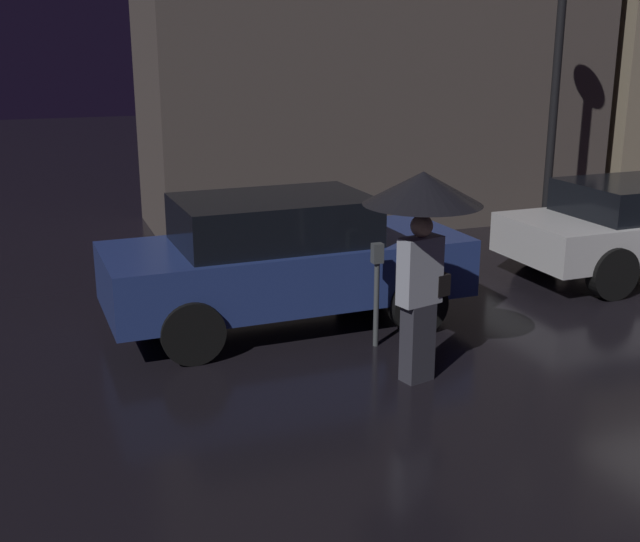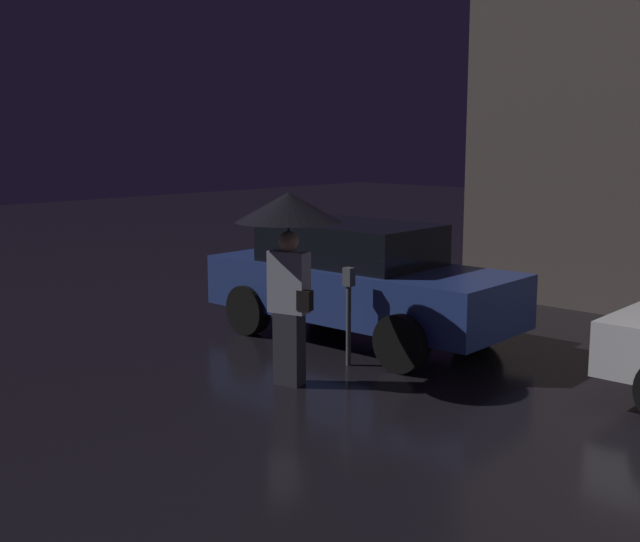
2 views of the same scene
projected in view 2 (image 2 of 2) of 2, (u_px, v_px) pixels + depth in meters
The scene contains 3 objects.
parked_car_blue at pixel (358, 279), 10.82m from camera, with size 4.36×1.89×1.58m.
pedestrian_with_umbrella at pixel (289, 230), 8.68m from camera, with size 1.16×1.16×2.14m.
parking_meter at pixel (349, 305), 9.57m from camera, with size 0.12×0.10×1.20m.
Camera 2 is at (1.21, -6.87, 2.74)m, focal length 45.00 mm.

